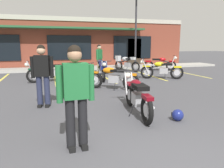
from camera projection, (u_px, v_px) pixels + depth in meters
The scene contains 16 objects.
ground_plane at pixel (103, 100), 6.57m from camera, with size 80.00×80.00×0.00m, color #47474C.
sidewalk_kerb at pixel (72, 68), 14.63m from camera, with size 22.00×1.80×0.14m, color #A8A59E.
brick_storefront_building at pixel (66, 43), 17.82m from camera, with size 17.87×6.51×3.57m.
painted_stall_lines at pixel (80, 77), 11.25m from camera, with size 12.62×4.80×0.01m.
motorcycle_foreground_classic at pixel (137, 95), 5.23m from camera, with size 0.70×2.11×0.98m.
motorcycle_red_sportbike at pixel (50, 72), 9.75m from camera, with size 2.10×0.73×0.98m.
motorcycle_black_cruiser at pixel (126, 63), 13.86m from camera, with size 1.25×1.93×0.98m.
motorcycle_silver_naked at pixel (161, 69), 10.61m from camera, with size 1.97×1.16×0.98m.
motorcycle_blue_standard at pixel (112, 77), 8.11m from camera, with size 1.80×1.46×0.98m.
motorcycle_green_cafe_racer at pixel (160, 63), 13.97m from camera, with size 1.99×1.12×0.98m.
motorcycle_orange_scrambler at pixel (102, 69), 10.23m from camera, with size 0.70×2.11×0.98m.
person_in_black_shirt at pixel (76, 91), 3.39m from camera, with size 0.60×0.28×1.68m.
person_in_shorts_foreground at pixel (42, 72), 5.75m from camera, with size 0.61×0.33×1.68m.
person_by_back_row at pixel (99, 57), 12.47m from camera, with size 0.47×0.52×1.68m.
helmet_on_pavement at pixel (178, 115), 4.80m from camera, with size 0.26×0.26×0.26m.
parking_lot_lamp_post at pixel (137, 20), 14.09m from camera, with size 0.24×0.76×5.00m.
Camera 1 is at (-1.58, -2.13, 1.68)m, focal length 34.63 mm.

